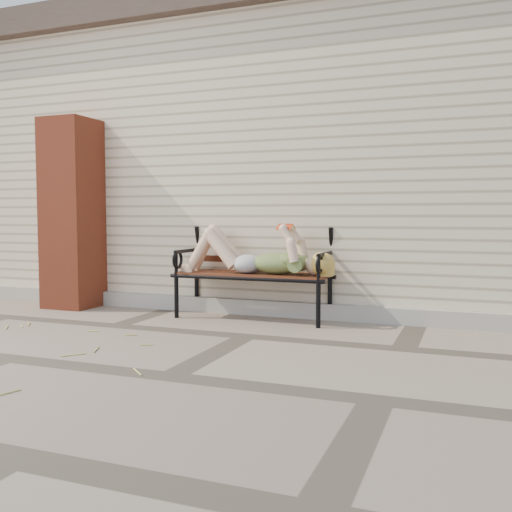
% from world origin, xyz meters
% --- Properties ---
extents(ground, '(80.00, 80.00, 0.00)m').
position_xyz_m(ground, '(0.00, 0.00, 0.00)').
color(ground, '#7C6E5F').
rests_on(ground, ground).
extents(house_wall, '(8.00, 4.00, 3.00)m').
position_xyz_m(house_wall, '(0.00, 3.00, 1.50)').
color(house_wall, beige).
rests_on(house_wall, ground).
extents(house_roof, '(8.30, 4.30, 0.30)m').
position_xyz_m(house_roof, '(0.00, 3.00, 3.15)').
color(house_roof, '#4F4139').
rests_on(house_roof, house_wall).
extents(foundation_strip, '(8.00, 0.10, 0.15)m').
position_xyz_m(foundation_strip, '(0.00, 0.97, 0.07)').
color(foundation_strip, '#9C978D').
rests_on(foundation_strip, ground).
extents(brick_pillar, '(0.50, 0.50, 2.00)m').
position_xyz_m(brick_pillar, '(-2.30, 0.75, 1.00)').
color(brick_pillar, '#953821').
rests_on(brick_pillar, ground).
extents(garden_bench, '(1.59, 0.63, 1.03)m').
position_xyz_m(garden_bench, '(-0.24, 0.86, 0.58)').
color(garden_bench, black).
rests_on(garden_bench, ground).
extents(reading_woman, '(1.50, 0.34, 0.47)m').
position_xyz_m(reading_woman, '(-0.23, 0.73, 0.61)').
color(reading_woman, '#0A3746').
rests_on(reading_woman, ground).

